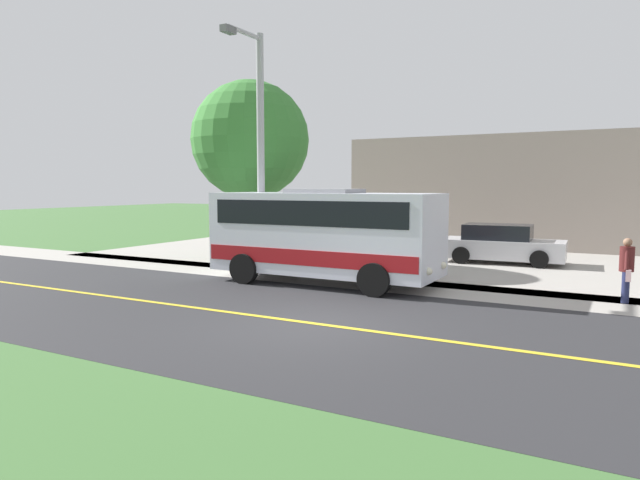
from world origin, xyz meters
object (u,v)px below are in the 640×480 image
object	(u,v)px
pedestrian_with_bags	(627,268)
street_light_pole	(258,143)
commercial_building	(580,191)
parked_car_near	(501,245)
shuttle_bus_front	(325,232)
tree_curbside	(250,140)

from	to	relation	value
pedestrian_with_bags	street_light_pole	world-z (taller)	street_light_pole
commercial_building	parked_car_near	bearing A→B (deg)	-11.07
street_light_pole	parked_car_near	world-z (taller)	street_light_pole
shuttle_bus_front	street_light_pole	world-z (taller)	street_light_pole
street_light_pole	parked_car_near	distance (m)	9.92
shuttle_bus_front	parked_car_near	bearing A→B (deg)	152.79
shuttle_bus_front	street_light_pole	xyz separation A→B (m)	(-0.41, -2.62, 2.69)
commercial_building	tree_curbside	bearing A→B (deg)	-36.45
street_light_pole	commercial_building	distance (m)	18.53
pedestrian_with_bags	commercial_building	xyz separation A→B (m)	(-15.77, -2.27, 1.76)
pedestrian_with_bags	commercial_building	distance (m)	16.03
shuttle_bus_front	tree_curbside	xyz separation A→B (m)	(-2.94, -4.74, 3.05)
parked_car_near	commercial_building	world-z (taller)	commercial_building
shuttle_bus_front	pedestrian_with_bags	xyz separation A→B (m)	(-1.17, 7.87, -0.69)
shuttle_bus_front	commercial_building	xyz separation A→B (m)	(-16.94, 5.60, 1.08)
shuttle_bus_front	tree_curbside	size ratio (longest dim) A/B	1.01
pedestrian_with_bags	parked_car_near	distance (m)	7.33
shuttle_bus_front	pedestrian_with_bags	distance (m)	7.99
street_light_pole	tree_curbside	distance (m)	3.32
shuttle_bus_front	street_light_pole	distance (m)	3.78
shuttle_bus_front	pedestrian_with_bags	world-z (taller)	shuttle_bus_front
pedestrian_with_bags	street_light_pole	distance (m)	11.05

